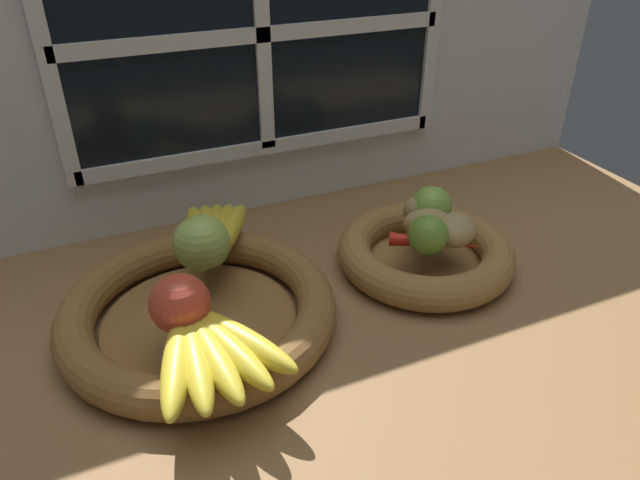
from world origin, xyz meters
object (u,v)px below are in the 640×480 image
at_px(fruit_bowl_right, 425,253).
at_px(apple_green_back, 202,243).
at_px(banana_bunch_front, 209,350).
at_px(lime_near, 428,235).
at_px(banana_bunch_back, 214,233).
at_px(potato_large, 428,224).
at_px(chili_pepper, 435,243).
at_px(lime_far, 431,206).
at_px(potato_back, 424,210).
at_px(apple_red_front, 180,304).
at_px(fruit_bowl_left, 199,311).
at_px(potato_small, 455,230).

height_order(fruit_bowl_right, apple_green_back, apple_green_back).
bearing_deg(banana_bunch_front, lime_near, 15.36).
bearing_deg(banana_bunch_back, lime_near, -28.61).
relative_size(potato_large, chili_pepper, 0.57).
height_order(fruit_bowl_right, chili_pepper, chili_pepper).
height_order(banana_bunch_back, chili_pepper, banana_bunch_back).
height_order(lime_near, lime_far, lime_far).
bearing_deg(banana_bunch_front, apple_green_back, 77.59).
height_order(potato_back, lime_near, lime_near).
bearing_deg(potato_back, lime_far, -27.26).
distance_m(potato_large, chili_pepper, 0.04).
height_order(apple_red_front, banana_bunch_front, apple_red_front).
distance_m(fruit_bowl_left, apple_green_back, 0.09).
bearing_deg(apple_green_back, lime_far, -3.75).
xyz_separation_m(fruit_bowl_left, potato_small, (0.39, -0.03, 0.05)).
bearing_deg(lime_far, lime_near, -125.84).
bearing_deg(banana_bunch_back, fruit_bowl_left, -116.18).
height_order(apple_red_front, potato_small, apple_red_front).
height_order(apple_green_back, apple_red_front, apple_green_back).
height_order(apple_red_front, lime_near, apple_red_front).
height_order(fruit_bowl_left, lime_near, lime_near).
bearing_deg(apple_green_back, potato_small, -13.61).
distance_m(potato_small, chili_pepper, 0.04).
bearing_deg(apple_red_front, lime_far, 13.13).
distance_m(fruit_bowl_right, banana_bunch_front, 0.40).
bearing_deg(potato_large, chili_pepper, -103.05).
bearing_deg(banana_bunch_back, fruit_bowl_right, -21.16).
bearing_deg(lime_near, potato_back, 61.02).
bearing_deg(potato_large, fruit_bowl_left, -180.00).
distance_m(apple_red_front, lime_near, 0.36).
bearing_deg(apple_green_back, banana_bunch_front, -102.41).
height_order(potato_back, chili_pepper, potato_back).
xyz_separation_m(fruit_bowl_left, apple_red_front, (-0.03, -0.06, 0.06)).
height_order(apple_green_back, lime_far, apple_green_back).
relative_size(apple_green_back, lime_near, 1.34).
height_order(banana_bunch_back, potato_back, potato_back).
relative_size(apple_red_front, potato_back, 1.10).
xyz_separation_m(apple_green_back, lime_near, (0.31, -0.09, -0.01)).
bearing_deg(lime_far, banana_bunch_front, -157.48).
distance_m(banana_bunch_front, banana_bunch_back, 0.26).
relative_size(fruit_bowl_right, apple_green_back, 3.43).
relative_size(banana_bunch_front, potato_back, 2.88).
distance_m(banana_bunch_back, lime_near, 0.32).
distance_m(potato_small, lime_far, 0.06).
xyz_separation_m(fruit_bowl_right, chili_pepper, (-0.01, -0.03, 0.04)).
height_order(fruit_bowl_right, banana_bunch_back, banana_bunch_back).
bearing_deg(lime_far, potato_back, 152.74).
xyz_separation_m(fruit_bowl_right, apple_red_front, (-0.39, -0.06, 0.06)).
xyz_separation_m(fruit_bowl_left, potato_back, (0.37, 0.04, 0.05)).
xyz_separation_m(potato_back, potato_large, (-0.02, -0.04, -0.00)).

